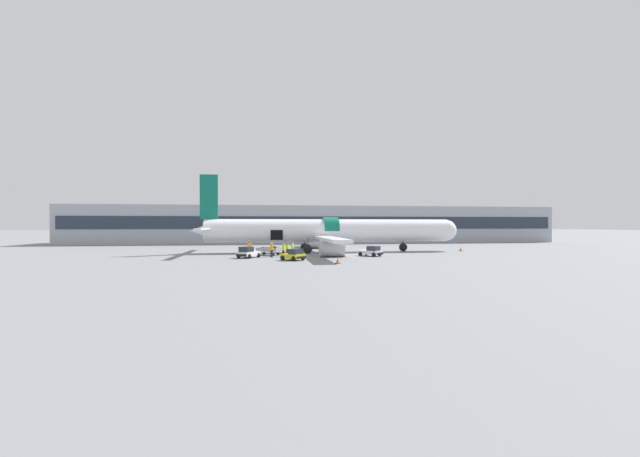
{
  "coord_description": "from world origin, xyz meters",
  "views": [
    {
      "loc": [
        -11.99,
        -51.87,
        4.07
      ],
      "look_at": [
        -4.65,
        0.85,
        3.51
      ],
      "focal_mm": 22.0,
      "sensor_mm": 36.0,
      "label": 1
    }
  ],
  "objects_px": {
    "airplane": "(327,231)",
    "ground_crew_supervisor": "(249,248)",
    "baggage_tug_rear": "(248,253)",
    "ground_crew_helper": "(272,249)",
    "ground_crew_loader_b": "(287,248)",
    "ground_crew_loader_a": "(292,250)",
    "ground_crew_driver": "(292,248)",
    "ground_crew_marshal": "(283,250)",
    "baggage_tug_lead": "(294,255)",
    "baggage_cart_loading": "(269,251)",
    "baggage_tug_mid": "(371,252)"
  },
  "relations": [
    {
      "from": "baggage_tug_lead",
      "to": "ground_crew_loader_a",
      "type": "distance_m",
      "value": 4.6
    },
    {
      "from": "baggage_tug_lead",
      "to": "baggage_cart_loading",
      "type": "relative_size",
      "value": 0.77
    },
    {
      "from": "ground_crew_driver",
      "to": "ground_crew_helper",
      "type": "xyz_separation_m",
      "value": [
        -2.75,
        -2.62,
        0.01
      ]
    },
    {
      "from": "ground_crew_loader_a",
      "to": "ground_crew_helper",
      "type": "bearing_deg",
      "value": 176.33
    },
    {
      "from": "baggage_tug_mid",
      "to": "baggage_cart_loading",
      "type": "bearing_deg",
      "value": 167.3
    },
    {
      "from": "ground_crew_loader_a",
      "to": "ground_crew_marshal",
      "type": "relative_size",
      "value": 0.93
    },
    {
      "from": "baggage_tug_rear",
      "to": "ground_crew_loader_b",
      "type": "relative_size",
      "value": 2.01
    },
    {
      "from": "baggage_tug_mid",
      "to": "ground_crew_driver",
      "type": "relative_size",
      "value": 1.8
    },
    {
      "from": "ground_crew_helper",
      "to": "ground_crew_marshal",
      "type": "relative_size",
      "value": 1.08
    },
    {
      "from": "ground_crew_loader_a",
      "to": "ground_crew_driver",
      "type": "relative_size",
      "value": 0.87
    },
    {
      "from": "baggage_tug_mid",
      "to": "ground_crew_helper",
      "type": "height_order",
      "value": "ground_crew_helper"
    },
    {
      "from": "ground_crew_driver",
      "to": "ground_crew_helper",
      "type": "bearing_deg",
      "value": -136.44
    },
    {
      "from": "baggage_tug_lead",
      "to": "baggage_tug_mid",
      "type": "bearing_deg",
      "value": 23.78
    },
    {
      "from": "ground_crew_supervisor",
      "to": "ground_crew_marshal",
      "type": "bearing_deg",
      "value": -37.57
    },
    {
      "from": "ground_crew_helper",
      "to": "baggage_tug_lead",
      "type": "bearing_deg",
      "value": -63.12
    },
    {
      "from": "ground_crew_marshal",
      "to": "baggage_cart_loading",
      "type": "bearing_deg",
      "value": 123.67
    },
    {
      "from": "airplane",
      "to": "baggage_tug_lead",
      "type": "height_order",
      "value": "airplane"
    },
    {
      "from": "baggage_tug_rear",
      "to": "ground_crew_supervisor",
      "type": "distance_m",
      "value": 4.22
    },
    {
      "from": "ground_crew_loader_a",
      "to": "ground_crew_driver",
      "type": "height_order",
      "value": "ground_crew_driver"
    },
    {
      "from": "airplane",
      "to": "ground_crew_supervisor",
      "type": "height_order",
      "value": "airplane"
    },
    {
      "from": "airplane",
      "to": "ground_crew_loader_b",
      "type": "xyz_separation_m",
      "value": [
        -6.05,
        -3.84,
        -2.19
      ]
    },
    {
      "from": "baggage_tug_rear",
      "to": "ground_crew_loader_a",
      "type": "distance_m",
      "value": 5.47
    },
    {
      "from": "ground_crew_helper",
      "to": "airplane",
      "type": "bearing_deg",
      "value": 42.9
    },
    {
      "from": "airplane",
      "to": "ground_crew_helper",
      "type": "xyz_separation_m",
      "value": [
        -8.18,
        -7.6,
        -2.08
      ]
    },
    {
      "from": "baggage_tug_rear",
      "to": "ground_crew_loader_b",
      "type": "bearing_deg",
      "value": 42.49
    },
    {
      "from": "ground_crew_loader_a",
      "to": "baggage_tug_lead",
      "type": "bearing_deg",
      "value": -91.96
    },
    {
      "from": "baggage_cart_loading",
      "to": "ground_crew_marshal",
      "type": "xyz_separation_m",
      "value": [
        1.74,
        -2.61,
        0.33
      ]
    },
    {
      "from": "baggage_cart_loading",
      "to": "ground_crew_supervisor",
      "type": "distance_m",
      "value": 2.72
    },
    {
      "from": "baggage_cart_loading",
      "to": "ground_crew_marshal",
      "type": "distance_m",
      "value": 3.16
    },
    {
      "from": "ground_crew_loader_b",
      "to": "airplane",
      "type": "bearing_deg",
      "value": 32.39
    },
    {
      "from": "baggage_tug_lead",
      "to": "ground_crew_marshal",
      "type": "xyz_separation_m",
      "value": [
        -0.95,
        4.82,
        0.32
      ]
    },
    {
      "from": "baggage_tug_rear",
      "to": "ground_crew_helper",
      "type": "bearing_deg",
      "value": 15.81
    },
    {
      "from": "airplane",
      "to": "ground_crew_loader_b",
      "type": "relative_size",
      "value": 24.43
    },
    {
      "from": "ground_crew_driver",
      "to": "baggage_tug_lead",
      "type": "bearing_deg",
      "value": -92.65
    },
    {
      "from": "baggage_tug_rear",
      "to": "ground_crew_loader_a",
      "type": "xyz_separation_m",
      "value": [
        5.43,
        0.65,
        0.23
      ]
    },
    {
      "from": "ground_crew_supervisor",
      "to": "baggage_cart_loading",
      "type": "bearing_deg",
      "value": -15.53
    },
    {
      "from": "ground_crew_supervisor",
      "to": "ground_crew_marshal",
      "type": "xyz_separation_m",
      "value": [
        4.33,
        -3.33,
        -0.09
      ]
    },
    {
      "from": "baggage_cart_loading",
      "to": "baggage_tug_mid",
      "type": "bearing_deg",
      "value": -12.7
    },
    {
      "from": "baggage_tug_lead",
      "to": "ground_crew_loader_b",
      "type": "bearing_deg",
      "value": 91.86
    },
    {
      "from": "ground_crew_loader_b",
      "to": "ground_crew_supervisor",
      "type": "distance_m",
      "value": 5.02
    },
    {
      "from": "baggage_tug_lead",
      "to": "baggage_cart_loading",
      "type": "height_order",
      "value": "baggage_tug_lead"
    },
    {
      "from": "ground_crew_driver",
      "to": "ground_crew_loader_a",
      "type": "bearing_deg",
      "value": -93.78
    },
    {
      "from": "baggage_tug_lead",
      "to": "ground_crew_loader_b",
      "type": "xyz_separation_m",
      "value": [
        -0.28,
        8.52,
        0.27
      ]
    },
    {
      "from": "airplane",
      "to": "baggage_cart_loading",
      "type": "xyz_separation_m",
      "value": [
        -8.46,
        -4.93,
        -2.47
      ]
    },
    {
      "from": "baggage_cart_loading",
      "to": "ground_crew_loader_a",
      "type": "xyz_separation_m",
      "value": [
        2.85,
        -2.84,
        0.27
      ]
    },
    {
      "from": "ground_crew_loader_a",
      "to": "ground_crew_marshal",
      "type": "distance_m",
      "value": 1.13
    },
    {
      "from": "airplane",
      "to": "ground_crew_driver",
      "type": "distance_m",
      "value": 7.66
    },
    {
      "from": "ground_crew_driver",
      "to": "ground_crew_marshal",
      "type": "bearing_deg",
      "value": -116.81
    },
    {
      "from": "baggage_cart_loading",
      "to": "ground_crew_helper",
      "type": "height_order",
      "value": "ground_crew_helper"
    },
    {
      "from": "baggage_cart_loading",
      "to": "ground_crew_helper",
      "type": "bearing_deg",
      "value": -84.05
    }
  ]
}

